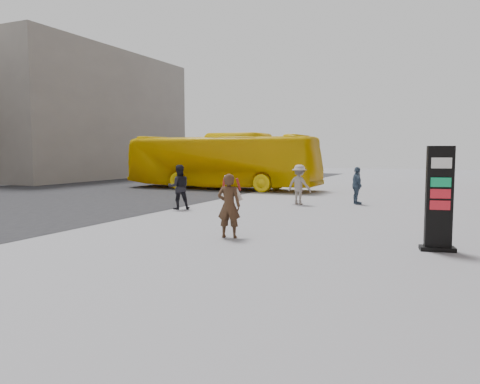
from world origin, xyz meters
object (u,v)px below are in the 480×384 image
at_px(woman, 229,205).
at_px(pedestrian_b, 299,185).
at_px(bus, 221,161).
at_px(info_pylon, 439,199).
at_px(pedestrian_a, 179,187).
at_px(pedestrian_c, 357,186).

distance_m(woman, pedestrian_b, 7.74).
bearing_deg(bus, pedestrian_b, -131.65).
relative_size(info_pylon, bus, 0.20).
relative_size(woman, pedestrian_a, 0.97).
height_order(bus, pedestrian_b, bus).
height_order(pedestrian_a, pedestrian_b, pedestrian_a).
xyz_separation_m(woman, bus, (-6.99, 13.49, 0.75)).
height_order(info_pylon, bus, bus).
bearing_deg(pedestrian_c, bus, 30.64).
relative_size(info_pylon, pedestrian_c, 1.49).
distance_m(info_pylon, pedestrian_a, 9.78).
height_order(woman, pedestrian_b, pedestrian_b).
height_order(woman, pedestrian_a, pedestrian_a).
height_order(info_pylon, woman, info_pylon).
bearing_deg(pedestrian_c, pedestrian_a, 97.21).
distance_m(bus, pedestrian_b, 8.67).
xyz_separation_m(bus, pedestrian_b, (6.42, -5.77, -0.77)).
relative_size(info_pylon, pedestrian_b, 1.41).
xyz_separation_m(bus, pedestrian_a, (2.82, -9.11, -0.75)).
relative_size(bus, pedestrian_b, 7.01).
bearing_deg(info_pylon, woman, 174.28).
height_order(info_pylon, pedestrian_b, info_pylon).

